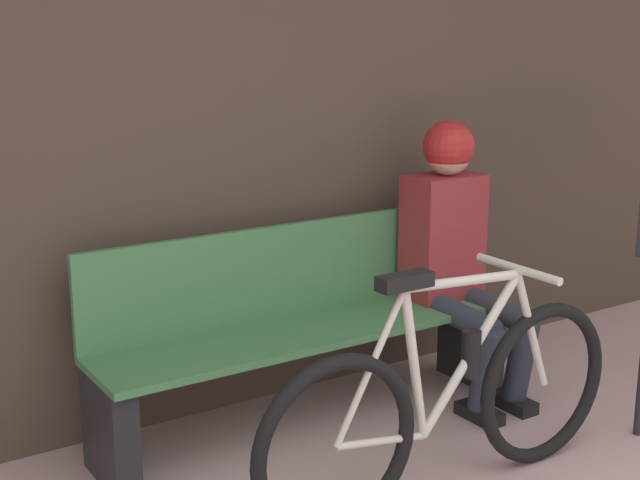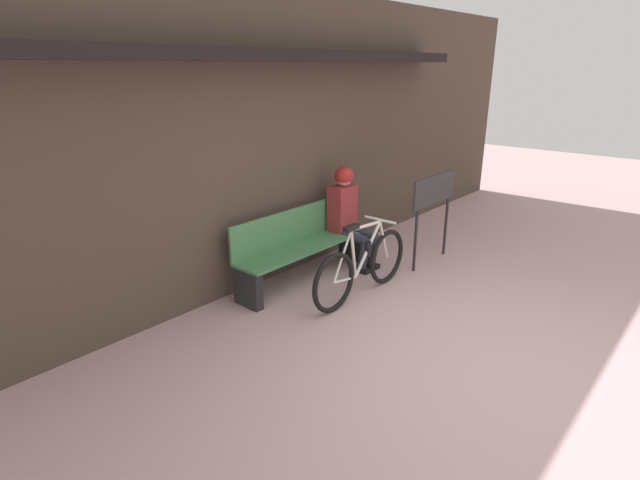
{
  "view_description": "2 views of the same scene",
  "coord_description": "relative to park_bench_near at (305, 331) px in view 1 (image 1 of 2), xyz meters",
  "views": [
    {
      "loc": [
        -1.53,
        -0.63,
        1.66
      ],
      "look_at": [
        0.19,
        2.01,
        0.89
      ],
      "focal_mm": 50.0,
      "sensor_mm": 36.0,
      "label": 1
    },
    {
      "loc": [
        -3.62,
        -1.36,
        2.4
      ],
      "look_at": [
        0.25,
        1.99,
        0.6
      ],
      "focal_mm": 28.0,
      "sensor_mm": 36.0,
      "label": 2
    }
  ],
  "objects": [
    {
      "name": "storefront_wall",
      "position": [
        -0.35,
        0.35,
        1.26
      ],
      "size": [
        12.0,
        0.56,
        3.2
      ],
      "color": "#4C3D33",
      "rests_on": "ground_plane"
    },
    {
      "name": "park_bench_near",
      "position": [
        0.0,
        0.0,
        0.0
      ],
      "size": [
        1.87,
        0.42,
        0.84
      ],
      "color": "#477F51",
      "rests_on": "ground_plane"
    },
    {
      "name": "bicycle",
      "position": [
        0.09,
        -0.81,
        -0.05
      ],
      "size": [
        1.6,
        0.4,
        0.86
      ],
      "color": "black",
      "rests_on": "ground_plane"
    },
    {
      "name": "person_seated",
      "position": [
        0.73,
        -0.11,
        0.31
      ],
      "size": [
        0.34,
        0.62,
        1.25
      ],
      "color": "#2D3342",
      "rests_on": "ground_plane"
    }
  ]
}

